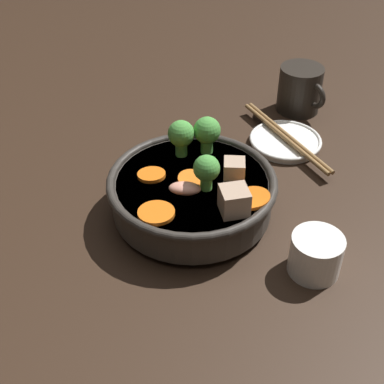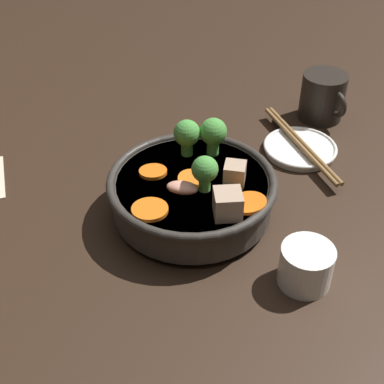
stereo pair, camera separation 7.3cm
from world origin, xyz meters
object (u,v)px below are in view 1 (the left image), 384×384
tea_cup (316,255)px  dark_mug (300,89)px  side_saucer (285,141)px  stirfry_bowl (193,190)px  chopsticks_pair (286,136)px

tea_cup → dark_mug: (-0.31, 0.26, 0.01)m
side_saucer → tea_cup: bearing=-34.5°
stirfry_bowl → side_saucer: size_ratio=1.94×
side_saucer → chopsticks_pair: (0.00, 0.00, 0.01)m
stirfry_bowl → dark_mug: 0.35m
stirfry_bowl → side_saucer: bearing=104.4°
stirfry_bowl → tea_cup: 0.19m
side_saucer → dark_mug: bearing=127.6°
tea_cup → chopsticks_pair: tea_cup is taller
side_saucer → dark_mug: size_ratio=1.19×
side_saucer → dark_mug: dark_mug is taller
stirfry_bowl → chopsticks_pair: size_ratio=1.00×
side_saucer → tea_cup: (0.23, -0.16, 0.02)m
dark_mug → chopsticks_pair: dark_mug is taller
dark_mug → stirfry_bowl: bearing=-67.7°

